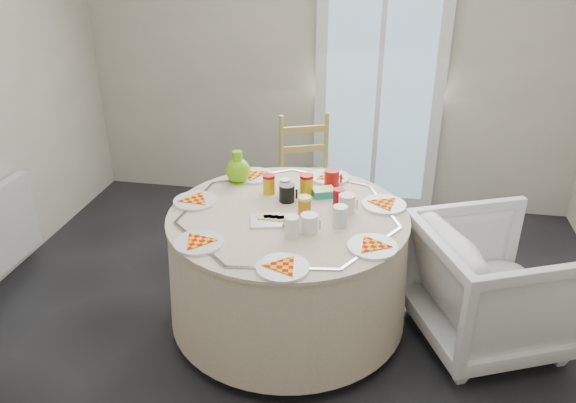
% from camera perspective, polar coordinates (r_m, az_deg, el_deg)
% --- Properties ---
extents(floor, '(4.00, 4.00, 0.00)m').
position_cam_1_polar(floor, '(3.29, -0.56, -14.71)').
color(floor, black).
rests_on(floor, ground).
extents(wall_back, '(4.00, 0.02, 2.60)m').
position_cam_1_polar(wall_back, '(4.54, 4.31, 15.32)').
color(wall_back, '#BCB5A3').
rests_on(wall_back, floor).
extents(glass_door, '(1.00, 0.08, 2.10)m').
position_cam_1_polar(glass_door, '(4.53, 9.27, 11.77)').
color(glass_door, silver).
rests_on(glass_door, floor).
extents(table, '(1.37, 1.37, 0.70)m').
position_cam_1_polar(table, '(3.28, 0.00, -6.67)').
color(table, beige).
rests_on(table, floor).
extents(wooden_chair, '(0.52, 0.51, 0.91)m').
position_cam_1_polar(wooden_chair, '(4.20, 2.08, 2.57)').
color(wooden_chair, tan).
rests_on(wooden_chair, floor).
extents(armchair, '(0.97, 0.99, 0.79)m').
position_cam_1_polar(armchair, '(3.34, 20.15, -7.52)').
color(armchair, silver).
rests_on(armchair, floor).
extents(place_settings, '(1.56, 1.56, 0.03)m').
position_cam_1_polar(place_settings, '(3.08, 0.00, -0.50)').
color(place_settings, silver).
rests_on(place_settings, table).
extents(jar_cluster, '(0.50, 0.28, 0.14)m').
position_cam_1_polar(jar_cluster, '(3.23, 1.36, 1.77)').
color(jar_cluster, '#8B5D20').
rests_on(jar_cluster, table).
extents(butter_tub, '(0.15, 0.13, 0.05)m').
position_cam_1_polar(butter_tub, '(3.28, 3.63, 1.51)').
color(butter_tub, teal).
rests_on(butter_tub, table).
extents(green_pitcher, '(0.16, 0.16, 0.20)m').
position_cam_1_polar(green_pitcher, '(3.45, -5.15, 4.22)').
color(green_pitcher, '#71BC11').
rests_on(green_pitcher, table).
extents(cheese_platter, '(0.28, 0.22, 0.03)m').
position_cam_1_polar(cheese_platter, '(3.00, -1.47, -1.23)').
color(cheese_platter, silver).
rests_on(cheese_platter, table).
extents(mugs_glasses, '(0.84, 0.84, 0.13)m').
position_cam_1_polar(mugs_glasses, '(3.08, 2.77, 0.26)').
color(mugs_glasses, gray).
rests_on(mugs_glasses, table).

